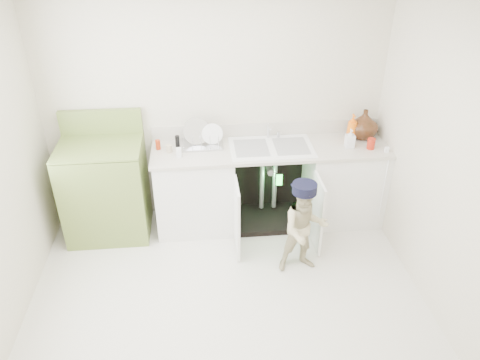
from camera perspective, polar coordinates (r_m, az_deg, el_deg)
The scene contains 5 objects.
ground at distance 4.30m, azimuth -1.50°, elevation -14.57°, with size 3.50×3.50×0.00m, color beige.
room_shell at distance 3.52m, azimuth -1.78°, elevation -0.14°, with size 6.00×5.50×1.26m.
counter_run at distance 5.01m, azimuth 3.97°, elevation -0.33°, with size 2.44×1.02×1.21m.
avocado_stove at distance 5.00m, azimuth -16.04°, elevation -1.00°, with size 0.82×0.65×1.27m.
repair_worker at distance 4.37m, azimuth 7.87°, elevation -5.77°, with size 0.48×0.68×0.94m.
Camera 1 is at (-0.19, -3.01, 3.06)m, focal length 35.00 mm.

